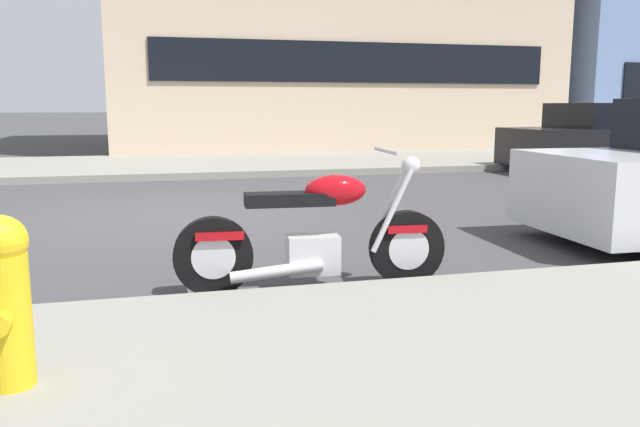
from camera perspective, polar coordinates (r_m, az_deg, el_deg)
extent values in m
plane|color=#3D3D3F|center=(8.68, -12.54, -0.15)|extent=(260.00, 260.00, 0.00)
cube|color=gray|center=(19.51, 24.55, 4.71)|extent=(120.00, 5.00, 0.14)
cube|color=silver|center=(5.31, -11.09, -6.18)|extent=(0.12, 2.20, 0.01)
cylinder|color=black|center=(5.21, 7.67, -3.04)|extent=(0.61, 0.15, 0.60)
cylinder|color=silver|center=(5.21, 7.67, -3.04)|extent=(0.34, 0.14, 0.33)
cylinder|color=black|center=(4.95, -9.42, -3.74)|extent=(0.61, 0.15, 0.60)
cylinder|color=silver|center=(4.95, -9.42, -3.74)|extent=(0.34, 0.14, 0.33)
cube|color=silver|center=(5.03, -0.65, -3.58)|extent=(0.42, 0.29, 0.30)
cube|color=black|center=(4.92, -2.73, 1.27)|extent=(0.69, 0.27, 0.10)
ellipsoid|color=#B20C14|center=(4.97, 1.38, 2.07)|extent=(0.50, 0.27, 0.24)
cube|color=#B20C14|center=(4.92, -8.89, -1.84)|extent=(0.37, 0.20, 0.06)
cube|color=#B20C14|center=(5.17, 7.50, -1.26)|extent=(0.33, 0.18, 0.06)
cylinder|color=silver|center=(5.17, 5.95, 0.46)|extent=(0.34, 0.07, 0.65)
cylinder|color=silver|center=(5.04, 6.40, 0.21)|extent=(0.34, 0.07, 0.65)
cylinder|color=silver|center=(5.04, 5.92, 5.55)|extent=(0.08, 0.62, 0.04)
sphere|color=silver|center=(5.11, 8.05, 4.21)|extent=(0.15, 0.15, 0.15)
cylinder|color=silver|center=(4.87, -3.86, -5.12)|extent=(0.71, 0.14, 0.16)
cylinder|color=black|center=(7.92, 21.58, 0.76)|extent=(0.63, 0.24, 0.62)
cube|color=black|center=(15.31, 23.60, 5.49)|extent=(4.16, 1.98, 0.79)
cube|color=black|center=(15.34, 24.04, 7.93)|extent=(2.09, 1.77, 0.53)
cylinder|color=black|center=(13.82, 21.45, 4.26)|extent=(0.63, 0.24, 0.62)
cylinder|color=black|center=(15.19, 17.54, 4.89)|extent=(0.63, 0.24, 0.62)
cylinder|color=black|center=(16.85, 25.26, 4.84)|extent=(0.63, 0.24, 0.62)
cylinder|color=gold|center=(3.32, -25.96, -8.54)|extent=(0.22, 0.22, 0.62)
sphere|color=gold|center=(3.23, -26.44, -2.23)|extent=(0.24, 0.24, 0.24)
cylinder|color=gold|center=(3.44, -25.54, -7.34)|extent=(0.10, 0.08, 0.10)
cube|color=black|center=(18.30, 3.51, 13.19)|extent=(11.30, 0.06, 1.10)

